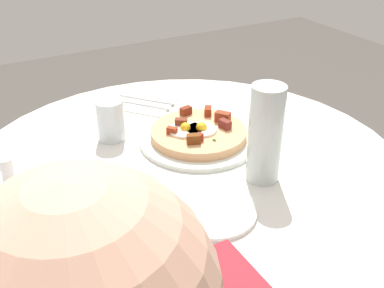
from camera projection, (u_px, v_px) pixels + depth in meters
dining_table at (186, 219)px, 1.17m from camera, size 1.03×1.03×0.71m
pizza_plate at (198, 139)px, 1.17m from camera, size 0.29×0.29×0.01m
breakfast_pizza at (198, 132)px, 1.16m from camera, size 0.24×0.24×0.05m
bread_plate at (212, 211)px, 0.92m from camera, size 0.18×0.18×0.01m
napkin at (144, 103)px, 1.37m from camera, size 0.22×0.22×0.00m
fork at (146, 99)px, 1.38m from camera, size 0.12×0.15×0.00m
knife at (141, 104)px, 1.35m from camera, size 0.12×0.15×0.00m
water_glass at (111, 120)px, 1.16m from camera, size 0.07×0.07×0.10m
water_bottle at (265, 134)px, 0.98m from camera, size 0.07×0.07×0.22m
salt_shaker at (7, 171)px, 1.00m from camera, size 0.03×0.03×0.06m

